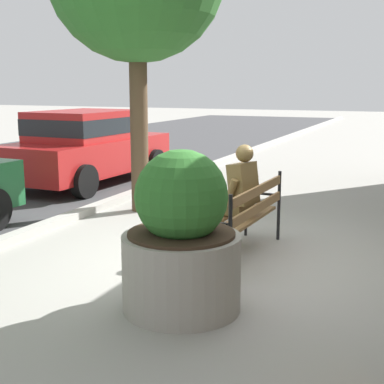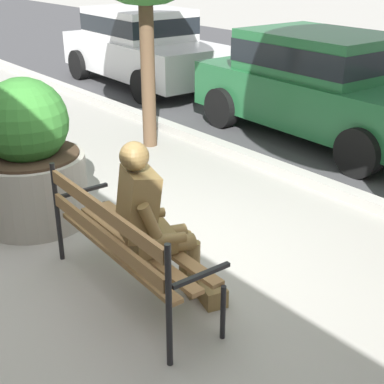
% 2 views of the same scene
% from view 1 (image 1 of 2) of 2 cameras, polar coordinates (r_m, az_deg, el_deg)
% --- Properties ---
extents(ground_plane, '(80.00, 80.00, 0.00)m').
position_cam_1_polar(ground_plane, '(6.64, 3.67, -7.11)').
color(ground_plane, '#9E9B93').
extents(curb_stone, '(60.00, 0.20, 0.12)m').
position_cam_1_polar(curb_stone, '(8.03, -16.25, -3.87)').
color(curb_stone, '#B2AFA8').
rests_on(curb_stone, ground).
extents(park_bench, '(1.82, 0.62, 0.95)m').
position_cam_1_polar(park_bench, '(6.67, 5.59, -2.22)').
color(park_bench, olive).
rests_on(park_bench, ground).
extents(bronze_statue_seated, '(0.79, 0.81, 1.37)m').
position_cam_1_polar(bronze_statue_seated, '(6.88, 4.47, -0.72)').
color(bronze_statue_seated, brown).
rests_on(bronze_statue_seated, ground).
extents(concrete_planter, '(1.11, 1.11, 1.52)m').
position_cam_1_polar(concrete_planter, '(5.04, -1.12, -5.14)').
color(concrete_planter, gray).
rests_on(concrete_planter, ground).
extents(parked_car_red, '(4.17, 2.05, 1.56)m').
position_cam_1_polar(parked_car_red, '(11.74, -10.96, 4.90)').
color(parked_car_red, '#B21E1E').
rests_on(parked_car_red, ground).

